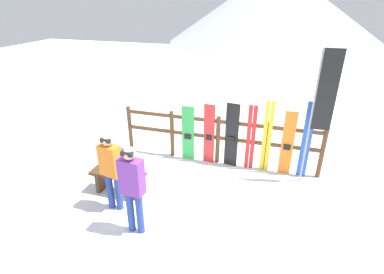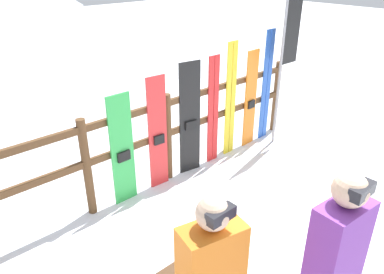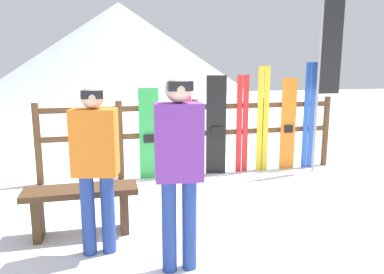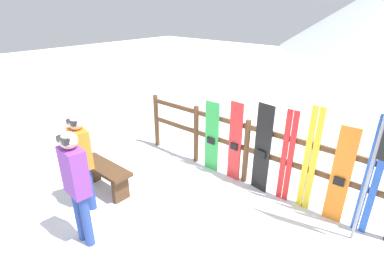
{
  "view_description": "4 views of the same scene",
  "coord_description": "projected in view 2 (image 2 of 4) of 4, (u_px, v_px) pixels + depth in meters",
  "views": [
    {
      "loc": [
        1.28,
        -4.23,
        3.71
      ],
      "look_at": [
        -0.33,
        1.05,
        1.09
      ],
      "focal_mm": 28.0,
      "sensor_mm": 36.0,
      "label": 1
    },
    {
      "loc": [
        -2.69,
        -1.39,
        2.75
      ],
      "look_at": [
        -0.26,
        1.31,
        0.97
      ],
      "focal_mm": 35.0,
      "sensor_mm": 36.0,
      "label": 2
    },
    {
      "loc": [
        -1.4,
        -3.53,
        1.71
      ],
      "look_at": [
        -0.26,
        1.17,
        0.78
      ],
      "focal_mm": 35.0,
      "sensor_mm": 36.0,
      "label": 3
    },
    {
      "loc": [
        2.37,
        -2.12,
        3.0
      ],
      "look_at": [
        -0.45,
        1.12,
        1.07
      ],
      "focal_mm": 28.0,
      "sensor_mm": 36.0,
      "label": 4
    }
  ],
  "objects": [
    {
      "name": "snowboard_red",
      "position": [
        158.0,
        134.0,
        4.65
      ],
      "size": [
        0.26,
        0.07,
        1.48
      ],
      "color": "red",
      "rests_on": "ground"
    },
    {
      "name": "ski_pair_blue",
      "position": [
        266.0,
        86.0,
        5.88
      ],
      "size": [
        0.2,
        0.02,
        1.76
      ],
      "color": "blue",
      "rests_on": "ground"
    },
    {
      "name": "fence",
      "position": [
        168.0,
        130.0,
        4.83
      ],
      "size": [
        4.73,
        0.1,
        1.19
      ],
      "color": "brown",
      "rests_on": "ground"
    },
    {
      "name": "person_purple",
      "position": [
        334.0,
        264.0,
        2.4
      ],
      "size": [
        0.4,
        0.24,
        1.63
      ],
      "color": "navy",
      "rests_on": "ground"
    },
    {
      "name": "snowboard_green",
      "position": [
        122.0,
        151.0,
        4.36
      ],
      "size": [
        0.3,
        0.06,
        1.38
      ],
      "color": "green",
      "rests_on": "ground"
    },
    {
      "name": "ski_pair_red",
      "position": [
        213.0,
        111.0,
        5.22
      ],
      "size": [
        0.2,
        0.02,
        1.56
      ],
      "color": "red",
      "rests_on": "ground"
    },
    {
      "name": "snowboard_black_stripe",
      "position": [
        190.0,
        120.0,
        4.95
      ],
      "size": [
        0.31,
        0.09,
        1.56
      ],
      "color": "black",
      "rests_on": "ground"
    },
    {
      "name": "snowboard_orange",
      "position": [
        250.0,
        99.0,
        5.71
      ],
      "size": [
        0.27,
        0.07,
        1.51
      ],
      "color": "orange",
      "rests_on": "ground"
    },
    {
      "name": "rental_flag",
      "position": [
        290.0,
        27.0,
        5.38
      ],
      "size": [
        0.4,
        0.04,
        2.86
      ],
      "color": "#99999E",
      "rests_on": "ground"
    },
    {
      "name": "ski_pair_yellow",
      "position": [
        230.0,
        100.0,
        5.4
      ],
      "size": [
        0.19,
        0.02,
        1.7
      ],
      "color": "yellow",
      "rests_on": "ground"
    },
    {
      "name": "ground_plane",
      "position": [
        298.0,
        258.0,
        3.75
      ],
      "size": [
        40.0,
        40.0,
        0.0
      ],
      "primitive_type": "plane",
      "color": "white"
    }
  ]
}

